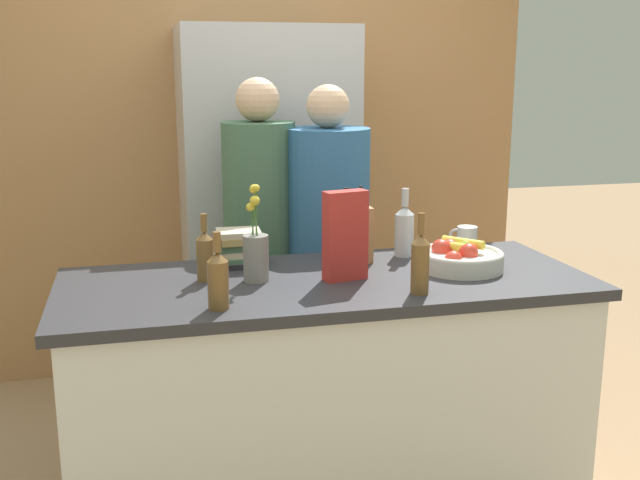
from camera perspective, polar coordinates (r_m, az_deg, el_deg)
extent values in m
cube|color=silver|center=(2.86, 0.47, -12.28)|extent=(1.82, 0.73, 0.89)
cube|color=#2D2D33|center=(2.69, 0.49, -3.34)|extent=(1.89, 0.76, 0.04)
cube|color=#AD7A4C|center=(4.20, -5.12, 7.99)|extent=(3.09, 0.12, 2.60)
cube|color=#B7B7BC|center=(3.90, -4.07, 2.17)|extent=(0.86, 0.60, 1.86)
cylinder|color=#B7B7BC|center=(3.57, -4.23, 2.67)|extent=(0.02, 0.02, 1.03)
cylinder|color=silver|center=(2.85, 10.67, -1.62)|extent=(0.32, 0.32, 0.06)
torus|color=silver|center=(2.84, 10.70, -1.03)|extent=(0.32, 0.32, 0.02)
sphere|color=red|center=(2.78, 10.14, -1.48)|extent=(0.07, 0.07, 0.07)
sphere|color=red|center=(2.82, 11.26, -0.95)|extent=(0.07, 0.07, 0.07)
sphere|color=#99B233|center=(2.88, 11.15, -0.64)|extent=(0.07, 0.07, 0.07)
sphere|color=red|center=(2.86, 9.22, -0.67)|extent=(0.08, 0.08, 0.08)
sphere|color=red|center=(2.88, 9.87, -0.58)|extent=(0.07, 0.07, 0.07)
cylinder|color=yellow|center=(2.86, 10.31, -0.51)|extent=(0.11, 0.14, 0.03)
cylinder|color=yellow|center=(2.88, 10.85, -0.19)|extent=(0.13, 0.15, 0.03)
cube|color=#A87A4C|center=(2.90, 2.71, 0.44)|extent=(0.12, 0.10, 0.22)
cylinder|color=black|center=(2.87, 1.92, 3.16)|extent=(0.01, 0.01, 0.09)
cylinder|color=black|center=(2.87, 2.25, 3.15)|extent=(0.01, 0.01, 0.08)
cylinder|color=black|center=(2.89, 2.49, 3.14)|extent=(0.01, 0.01, 0.08)
cylinder|color=black|center=(2.86, 2.98, 3.12)|extent=(0.01, 0.01, 0.08)
cylinder|color=black|center=(2.90, 3.11, 3.28)|extent=(0.01, 0.01, 0.09)
cylinder|color=black|center=(2.89, 3.52, 3.06)|extent=(0.01, 0.01, 0.07)
cylinder|color=gray|center=(2.64, -4.90, -1.39)|extent=(0.09, 0.09, 0.17)
cylinder|color=#477538|center=(2.61, -4.89, 2.16)|extent=(0.01, 0.01, 0.17)
sphere|color=gold|center=(2.60, -4.88, 3.97)|extent=(0.02, 0.02, 0.02)
cylinder|color=#477538|center=(2.62, -5.00, 2.13)|extent=(0.03, 0.01, 0.16)
sphere|color=gold|center=(2.61, -5.05, 3.90)|extent=(0.03, 0.03, 0.03)
cylinder|color=#477538|center=(2.61, -5.18, 1.43)|extent=(0.01, 0.02, 0.10)
sphere|color=gold|center=(2.60, -5.34, 2.51)|extent=(0.03, 0.03, 0.03)
cylinder|color=#477538|center=(2.60, -4.96, 1.67)|extent=(0.02, 0.01, 0.12)
sphere|color=gold|center=(2.59, -4.99, 3.00)|extent=(0.04, 0.04, 0.04)
cube|color=red|center=(2.64, 1.94, 0.33)|extent=(0.16, 0.09, 0.32)
cylinder|color=silver|center=(3.17, 11.13, 0.16)|extent=(0.08, 0.08, 0.10)
torus|color=silver|center=(3.18, 10.35, 0.29)|extent=(0.05, 0.06, 0.07)
cube|color=#232328|center=(2.87, -5.92, -1.73)|extent=(0.18, 0.16, 0.02)
cube|color=#3D6047|center=(2.88, -5.96, -1.33)|extent=(0.18, 0.16, 0.02)
cube|color=#B7A88E|center=(2.87, -6.20, -0.94)|extent=(0.21, 0.15, 0.02)
cube|color=#3D6047|center=(2.87, -6.01, -0.44)|extent=(0.19, 0.12, 0.03)
cube|color=#99844C|center=(2.85, -6.10, 0.05)|extent=(0.16, 0.13, 0.03)
cube|color=#B7A88E|center=(2.85, -6.24, 0.54)|extent=(0.17, 0.15, 0.02)
cylinder|color=#B2BCC1|center=(3.01, 6.43, 0.37)|extent=(0.08, 0.08, 0.17)
cone|color=#B2BCC1|center=(2.99, 6.48, 2.27)|extent=(0.08, 0.08, 0.03)
cylinder|color=#B2BCC1|center=(2.98, 6.51, 3.25)|extent=(0.03, 0.03, 0.07)
cylinder|color=brown|center=(2.51, 7.63, -2.18)|extent=(0.06, 0.06, 0.17)
cone|color=brown|center=(2.49, 7.70, 0.07)|extent=(0.06, 0.06, 0.03)
cylinder|color=brown|center=(2.48, 7.74, 1.25)|extent=(0.02, 0.02, 0.07)
cylinder|color=brown|center=(2.67, -8.75, -1.53)|extent=(0.06, 0.06, 0.15)
cone|color=brown|center=(2.65, -8.82, 0.35)|extent=(0.06, 0.06, 0.03)
cylinder|color=brown|center=(2.64, -8.85, 1.32)|extent=(0.02, 0.02, 0.06)
cylinder|color=brown|center=(2.36, -7.76, -3.43)|extent=(0.07, 0.07, 0.15)
cone|color=brown|center=(2.33, -7.83, -1.27)|extent=(0.07, 0.07, 0.03)
cylinder|color=brown|center=(2.32, -7.87, -0.15)|extent=(0.03, 0.03, 0.06)
cube|color=#383842|center=(3.51, -4.44, -8.32)|extent=(0.30, 0.26, 0.78)
cylinder|color=#42664C|center=(3.31, -4.66, 3.33)|extent=(0.32, 0.32, 0.65)
sphere|color=#DBAD89|center=(3.27, -4.79, 10.62)|extent=(0.19, 0.19, 0.19)
cube|color=#383842|center=(3.49, 0.56, -8.50)|extent=(0.34, 0.29, 0.77)
cylinder|color=#2D6093|center=(3.30, 0.59, 2.97)|extent=(0.37, 0.37, 0.64)
sphere|color=#DBAD89|center=(3.25, 0.61, 10.16)|extent=(0.19, 0.19, 0.19)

